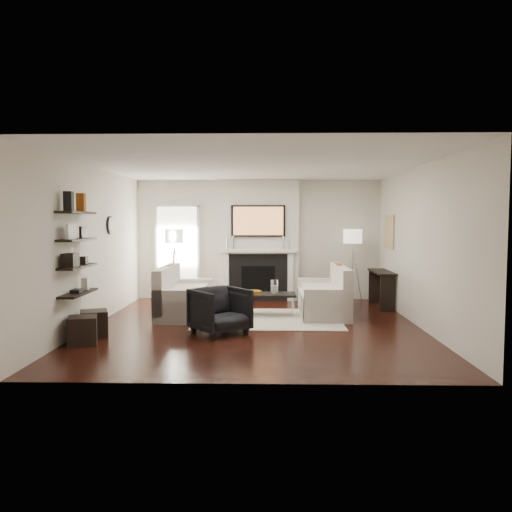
{
  "coord_description": "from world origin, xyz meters",
  "views": [
    {
      "loc": [
        0.21,
        -8.33,
        1.77
      ],
      "look_at": [
        0.0,
        0.6,
        1.15
      ],
      "focal_mm": 35.0,
      "sensor_mm": 36.0,
      "label": 1
    }
  ],
  "objects_px": {
    "loveseat_right_base": "(323,304)",
    "ottoman_near": "(94,323)",
    "loveseat_left_base": "(185,304)",
    "lamp_left_shade": "(174,236)",
    "lamp_right_shade": "(353,236)",
    "armchair": "(220,308)",
    "coffee_table": "(266,294)"
  },
  "relations": [
    {
      "from": "loveseat_left_base",
      "to": "armchair",
      "type": "height_order",
      "value": "armchair"
    },
    {
      "from": "lamp_left_shade",
      "to": "loveseat_left_base",
      "type": "bearing_deg",
      "value": -73.01
    },
    {
      "from": "coffee_table",
      "to": "lamp_left_shade",
      "type": "distance_m",
      "value": 2.81
    },
    {
      "from": "loveseat_right_base",
      "to": "ottoman_near",
      "type": "bearing_deg",
      "value": -153.15
    },
    {
      "from": "lamp_left_shade",
      "to": "ottoman_near",
      "type": "relative_size",
      "value": 1.0
    },
    {
      "from": "loveseat_left_base",
      "to": "coffee_table",
      "type": "xyz_separation_m",
      "value": [
        1.53,
        0.02,
        0.19
      ]
    },
    {
      "from": "coffee_table",
      "to": "armchair",
      "type": "xyz_separation_m",
      "value": [
        -0.73,
        -1.49,
        -0.0
      ]
    },
    {
      "from": "lamp_right_shade",
      "to": "ottoman_near",
      "type": "height_order",
      "value": "lamp_right_shade"
    },
    {
      "from": "lamp_left_shade",
      "to": "ottoman_near",
      "type": "height_order",
      "value": "lamp_left_shade"
    },
    {
      "from": "ottoman_near",
      "to": "armchair",
      "type": "bearing_deg",
      "value": 7.85
    },
    {
      "from": "loveseat_right_base",
      "to": "armchair",
      "type": "xyz_separation_m",
      "value": [
        -1.8,
        -1.62,
        0.19
      ]
    },
    {
      "from": "coffee_table",
      "to": "lamp_right_shade",
      "type": "distance_m",
      "value": 2.63
    },
    {
      "from": "coffee_table",
      "to": "lamp_left_shade",
      "type": "xyz_separation_m",
      "value": [
        -2.04,
        1.62,
        1.05
      ]
    },
    {
      "from": "armchair",
      "to": "coffee_table",
      "type": "bearing_deg",
      "value": 25.75
    },
    {
      "from": "lamp_left_shade",
      "to": "ottoman_near",
      "type": "xyz_separation_m",
      "value": [
        -0.62,
        -3.38,
        -1.25
      ]
    },
    {
      "from": "loveseat_right_base",
      "to": "lamp_left_shade",
      "type": "relative_size",
      "value": 4.5
    },
    {
      "from": "ottoman_near",
      "to": "coffee_table",
      "type": "bearing_deg",
      "value": 33.47
    },
    {
      "from": "lamp_right_shade",
      "to": "ottoman_near",
      "type": "bearing_deg",
      "value": -143.94
    },
    {
      "from": "loveseat_right_base",
      "to": "ottoman_near",
      "type": "relative_size",
      "value": 4.5
    },
    {
      "from": "loveseat_left_base",
      "to": "lamp_left_shade",
      "type": "relative_size",
      "value": 4.5
    },
    {
      "from": "loveseat_left_base",
      "to": "lamp_right_shade",
      "type": "distance_m",
      "value": 3.94
    },
    {
      "from": "armchair",
      "to": "lamp_left_shade",
      "type": "height_order",
      "value": "lamp_left_shade"
    },
    {
      "from": "loveseat_right_base",
      "to": "lamp_right_shade",
      "type": "height_order",
      "value": "lamp_right_shade"
    },
    {
      "from": "armchair",
      "to": "ottoman_near",
      "type": "bearing_deg",
      "value": 149.72
    },
    {
      "from": "lamp_right_shade",
      "to": "loveseat_right_base",
      "type": "bearing_deg",
      "value": -119.36
    },
    {
      "from": "loveseat_left_base",
      "to": "loveseat_right_base",
      "type": "distance_m",
      "value": 2.61
    },
    {
      "from": "armchair",
      "to": "lamp_right_shade",
      "type": "distance_m",
      "value": 4.12
    },
    {
      "from": "lamp_right_shade",
      "to": "loveseat_left_base",
      "type": "bearing_deg",
      "value": -155.35
    },
    {
      "from": "coffee_table",
      "to": "ottoman_near",
      "type": "bearing_deg",
      "value": -146.53
    },
    {
      "from": "loveseat_right_base",
      "to": "ottoman_near",
      "type": "distance_m",
      "value": 4.18
    },
    {
      "from": "loveseat_left_base",
      "to": "loveseat_right_base",
      "type": "bearing_deg",
      "value": 3.41
    },
    {
      "from": "loveseat_left_base",
      "to": "lamp_right_shade",
      "type": "bearing_deg",
      "value": 24.65
    }
  ]
}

